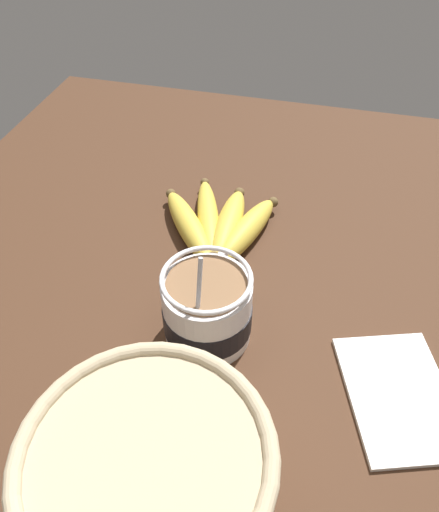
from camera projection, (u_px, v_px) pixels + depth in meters
table at (251, 292)px, 68.31cm from camera, size 106.54×106.54×2.91cm
coffee_mug at (207, 309)px, 58.42cm from camera, size 14.94×10.60×14.83cm
banana_bunch at (218, 226)px, 73.40cm from camera, size 20.84×18.88×4.10cm
woven_basket at (151, 483)px, 41.97cm from camera, size 20.96×20.96×12.77cm
napkin at (399, 395)px, 55.03cm from camera, size 18.52×15.55×0.60cm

